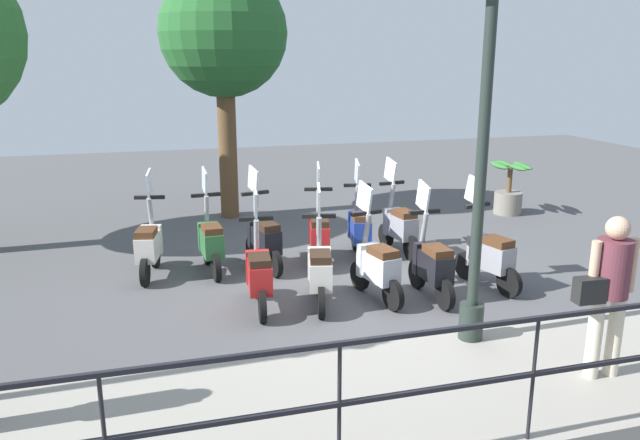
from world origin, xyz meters
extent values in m
plane|color=#4C4C4F|center=(0.00, 0.00, 0.00)|extent=(28.00, 28.00, 0.00)
cube|color=gray|center=(-3.20, 0.00, 0.07)|extent=(2.20, 20.00, 0.15)
cube|color=gray|center=(-2.15, 0.00, 0.07)|extent=(0.10, 20.00, 0.15)
cube|color=black|center=(-4.20, 0.00, 1.20)|extent=(0.04, 16.00, 0.04)
cube|color=black|center=(-4.20, 0.00, 0.73)|extent=(0.04, 16.00, 0.04)
cylinder|color=black|center=(-4.20, 0.00, 0.68)|extent=(0.03, 0.03, 1.05)
cylinder|color=black|center=(-4.20, 1.60, 0.68)|extent=(0.03, 0.03, 1.05)
cylinder|color=#232D28|center=(-2.40, -0.48, 0.35)|extent=(0.26, 0.26, 0.40)
cylinder|color=#232D28|center=(-2.40, -0.48, 2.24)|extent=(0.12, 0.12, 4.19)
cylinder|color=beige|center=(-3.49, -1.39, 0.56)|extent=(0.14, 0.14, 0.82)
cylinder|color=beige|center=(-3.48, -1.17, 0.56)|extent=(0.14, 0.14, 0.82)
cylinder|color=brown|center=(-3.48, -1.28, 1.25)|extent=(0.34, 0.34, 0.55)
sphere|color=tan|center=(-3.48, -1.28, 1.63)|extent=(0.22, 0.22, 0.22)
cylinder|color=tan|center=(-3.49, -1.48, 1.26)|extent=(0.09, 0.09, 0.52)
cylinder|color=tan|center=(-3.47, -1.08, 1.26)|extent=(0.09, 0.09, 0.52)
cube|color=black|center=(-3.52, -1.02, 1.07)|extent=(0.15, 0.29, 0.24)
cylinder|color=brown|center=(4.27, 1.24, 1.33)|extent=(0.36, 0.36, 2.66)
sphere|color=#235B28|center=(4.27, 1.24, 3.57)|extent=(2.42, 2.42, 2.42)
cylinder|color=slate|center=(2.94, -4.29, 0.23)|extent=(0.56, 0.56, 0.45)
cylinder|color=brown|center=(2.94, -4.29, 0.70)|extent=(0.10, 0.10, 0.50)
ellipsoid|color=#2D6B2D|center=(3.19, -4.29, 1.00)|extent=(0.56, 0.16, 0.10)
ellipsoid|color=#2D6B2D|center=(2.69, -4.29, 1.00)|extent=(0.56, 0.16, 0.10)
ellipsoid|color=#2D6B2D|center=(2.94, -4.04, 1.00)|extent=(0.56, 0.16, 0.10)
ellipsoid|color=#2D6B2D|center=(2.94, -4.54, 1.00)|extent=(0.56, 0.16, 0.10)
ellipsoid|color=#2D6B2D|center=(3.12, -4.11, 1.00)|extent=(0.56, 0.16, 0.10)
ellipsoid|color=#2D6B2D|center=(2.76, -4.47, 1.00)|extent=(0.56, 0.16, 0.10)
cylinder|color=black|center=(-0.32, -1.55, 0.20)|extent=(0.41, 0.18, 0.40)
cylinder|color=black|center=(-1.12, -1.76, 0.20)|extent=(0.41, 0.18, 0.40)
cube|color=gray|center=(-0.80, -1.68, 0.48)|extent=(0.65, 0.42, 0.36)
cube|color=gray|center=(-0.52, -1.61, 0.50)|extent=(0.19, 0.32, 0.44)
cube|color=#4C2D19|center=(-0.87, -1.70, 0.71)|extent=(0.45, 0.35, 0.10)
cylinder|color=gray|center=(-0.47, -1.59, 0.85)|extent=(0.19, 0.11, 0.55)
cube|color=black|center=(-0.47, -1.59, 1.13)|extent=(0.17, 0.44, 0.05)
cube|color=silver|center=(-0.41, -1.58, 1.33)|extent=(0.38, 0.13, 0.42)
cylinder|color=black|center=(-0.46, -0.72, 0.20)|extent=(0.40, 0.09, 0.40)
cylinder|color=black|center=(-1.29, -0.74, 0.20)|extent=(0.40, 0.09, 0.40)
cube|color=black|center=(-0.96, -0.73, 0.48)|extent=(0.61, 0.29, 0.36)
cube|color=black|center=(-0.67, -0.73, 0.50)|extent=(0.13, 0.30, 0.44)
cube|color=#4C2D19|center=(-1.03, -0.73, 0.71)|extent=(0.40, 0.27, 0.10)
cylinder|color=gray|center=(-0.61, -0.73, 0.85)|extent=(0.18, 0.07, 0.55)
cube|color=black|center=(-0.61, -0.73, 1.13)|extent=(0.07, 0.44, 0.05)
cube|color=silver|center=(-0.55, -0.72, 1.33)|extent=(0.39, 0.04, 0.42)
cylinder|color=black|center=(-0.30, 0.07, 0.20)|extent=(0.41, 0.16, 0.40)
cylinder|color=black|center=(-1.12, -0.09, 0.20)|extent=(0.41, 0.16, 0.40)
cube|color=#B7BCC6|center=(-0.80, -0.03, 0.48)|extent=(0.64, 0.39, 0.36)
cube|color=#B7BCC6|center=(-0.51, 0.03, 0.50)|extent=(0.18, 0.32, 0.44)
cube|color=#4C2D19|center=(-0.86, -0.04, 0.71)|extent=(0.44, 0.33, 0.10)
cylinder|color=gray|center=(-0.45, 0.04, 0.85)|extent=(0.19, 0.10, 0.55)
cube|color=black|center=(-0.45, 0.04, 1.13)|extent=(0.15, 0.44, 0.05)
cube|color=silver|center=(-0.39, 0.05, 1.33)|extent=(0.39, 0.11, 0.42)
cylinder|color=black|center=(-0.29, 0.66, 0.20)|extent=(0.41, 0.17, 0.40)
cylinder|color=black|center=(-1.10, 0.85, 0.20)|extent=(0.41, 0.17, 0.40)
cube|color=beige|center=(-0.78, 0.78, 0.48)|extent=(0.65, 0.41, 0.36)
cube|color=beige|center=(-0.50, 0.71, 0.50)|extent=(0.19, 0.32, 0.44)
cube|color=black|center=(-0.85, 0.79, 0.71)|extent=(0.45, 0.34, 0.10)
cylinder|color=gray|center=(-0.44, 0.70, 0.85)|extent=(0.19, 0.11, 0.55)
cube|color=black|center=(-0.44, 0.70, 1.13)|extent=(0.16, 0.44, 0.05)
cube|color=silver|center=(-0.38, 0.68, 1.33)|extent=(0.38, 0.12, 0.42)
cylinder|color=black|center=(-0.20, 1.49, 0.20)|extent=(0.41, 0.12, 0.40)
cylinder|color=black|center=(-1.03, 1.58, 0.20)|extent=(0.41, 0.12, 0.40)
cube|color=#B21E1E|center=(-0.70, 1.54, 0.48)|extent=(0.62, 0.34, 0.36)
cube|color=#B21E1E|center=(-0.41, 1.51, 0.50)|extent=(0.15, 0.31, 0.44)
cube|color=black|center=(-0.77, 1.55, 0.71)|extent=(0.42, 0.30, 0.10)
cylinder|color=gray|center=(-0.35, 1.51, 0.85)|extent=(0.19, 0.09, 0.55)
cube|color=black|center=(-0.35, 1.51, 1.13)|extent=(0.10, 0.44, 0.05)
cube|color=silver|center=(-0.29, 1.50, 1.33)|extent=(0.39, 0.07, 0.42)
cylinder|color=black|center=(1.48, -1.03, 0.20)|extent=(0.41, 0.13, 0.40)
cylinder|color=black|center=(0.66, -1.14, 0.20)|extent=(0.41, 0.13, 0.40)
cube|color=gray|center=(0.98, -1.09, 0.48)|extent=(0.63, 0.36, 0.36)
cube|color=gray|center=(1.27, -1.05, 0.50)|extent=(0.16, 0.31, 0.44)
cube|color=#4C2D19|center=(0.91, -1.10, 0.71)|extent=(0.43, 0.31, 0.10)
cylinder|color=gray|center=(1.33, -1.05, 0.85)|extent=(0.19, 0.09, 0.55)
cube|color=black|center=(1.33, -1.05, 1.13)|extent=(0.12, 0.44, 0.05)
cube|color=silver|center=(1.39, -1.04, 1.33)|extent=(0.39, 0.08, 0.42)
cylinder|color=black|center=(1.47, -0.47, 0.20)|extent=(0.41, 0.15, 0.40)
cylinder|color=black|center=(0.65, -0.32, 0.20)|extent=(0.41, 0.15, 0.40)
cube|color=navy|center=(0.97, -0.38, 0.48)|extent=(0.64, 0.38, 0.36)
cube|color=navy|center=(1.26, -0.43, 0.50)|extent=(0.17, 0.32, 0.44)
cube|color=#4C2D19|center=(0.91, -0.37, 0.71)|extent=(0.44, 0.33, 0.10)
cylinder|color=gray|center=(1.32, -0.44, 0.85)|extent=(0.19, 0.10, 0.55)
cube|color=black|center=(1.32, -0.44, 1.13)|extent=(0.14, 0.44, 0.05)
cube|color=silver|center=(1.38, -0.45, 1.33)|extent=(0.39, 0.10, 0.42)
cylinder|color=black|center=(1.33, 0.21, 0.20)|extent=(0.41, 0.17, 0.40)
cylinder|color=black|center=(0.52, 0.40, 0.20)|extent=(0.41, 0.17, 0.40)
cube|color=#B21E1E|center=(0.84, 0.32, 0.48)|extent=(0.65, 0.41, 0.36)
cube|color=#B21E1E|center=(1.13, 0.26, 0.50)|extent=(0.18, 0.32, 0.44)
cube|color=black|center=(0.78, 0.34, 0.71)|extent=(0.45, 0.34, 0.10)
cylinder|color=gray|center=(1.19, 0.25, 0.85)|extent=(0.19, 0.11, 0.55)
cube|color=black|center=(1.19, 0.25, 1.13)|extent=(0.16, 0.44, 0.05)
cube|color=silver|center=(1.24, 0.23, 1.33)|extent=(0.38, 0.11, 0.42)
cylinder|color=black|center=(1.32, 1.28, 0.20)|extent=(0.41, 0.17, 0.40)
cylinder|color=black|center=(0.51, 1.10, 0.20)|extent=(0.41, 0.17, 0.40)
cube|color=black|center=(0.83, 1.17, 0.48)|extent=(0.65, 0.41, 0.36)
cube|color=black|center=(1.11, 1.24, 0.50)|extent=(0.18, 0.32, 0.44)
cube|color=black|center=(0.76, 1.16, 0.71)|extent=(0.45, 0.34, 0.10)
cylinder|color=gray|center=(1.17, 1.25, 0.85)|extent=(0.19, 0.11, 0.55)
cube|color=black|center=(1.17, 1.25, 1.13)|extent=(0.16, 0.44, 0.05)
cube|color=silver|center=(1.23, 1.26, 1.33)|extent=(0.38, 0.12, 0.42)
cylinder|color=black|center=(1.39, 1.99, 0.20)|extent=(0.40, 0.10, 0.40)
cylinder|color=black|center=(0.56, 1.94, 0.20)|extent=(0.40, 0.10, 0.40)
cube|color=#2D6B38|center=(0.89, 1.96, 0.48)|extent=(0.62, 0.32, 0.36)
cube|color=#2D6B38|center=(1.18, 1.98, 0.50)|extent=(0.14, 0.31, 0.44)
cube|color=#4C2D19|center=(0.82, 1.96, 0.71)|extent=(0.41, 0.28, 0.10)
cylinder|color=gray|center=(1.24, 1.99, 0.85)|extent=(0.19, 0.08, 0.55)
cube|color=black|center=(1.24, 1.99, 1.13)|extent=(0.09, 0.44, 0.05)
cube|color=silver|center=(1.30, 1.99, 1.33)|extent=(0.39, 0.05, 0.42)
cylinder|color=black|center=(1.45, 2.77, 0.20)|extent=(0.41, 0.16, 0.40)
cylinder|color=black|center=(0.64, 2.94, 0.20)|extent=(0.41, 0.16, 0.40)
cube|color=beige|center=(0.96, 2.87, 0.48)|extent=(0.64, 0.39, 0.36)
cube|color=beige|center=(1.25, 2.81, 0.50)|extent=(0.18, 0.32, 0.44)
cube|color=#4C2D19|center=(0.89, 2.88, 0.71)|extent=(0.44, 0.33, 0.10)
cylinder|color=gray|center=(1.31, 2.80, 0.85)|extent=(0.19, 0.11, 0.55)
cube|color=black|center=(1.31, 2.80, 1.13)|extent=(0.15, 0.44, 0.05)
cube|color=silver|center=(1.36, 2.79, 1.33)|extent=(0.39, 0.11, 0.42)
camera|label=1|loc=(-8.00, 2.82, 3.15)|focal=35.00mm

